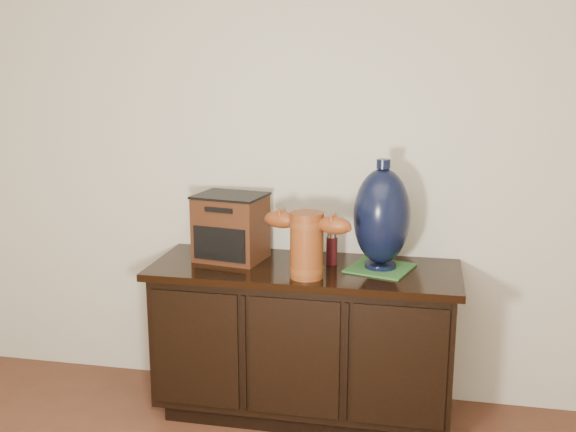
% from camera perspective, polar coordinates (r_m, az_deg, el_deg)
% --- Properties ---
extents(room, '(5.00, 5.00, 5.00)m').
position_cam_1_polar(room, '(1.03, -21.28, -10.96)').
color(room, '#4F2A1B').
rests_on(room, ground).
extents(sideboard, '(1.46, 0.56, 0.75)m').
position_cam_1_polar(sideboard, '(3.33, 1.37, -10.37)').
color(sideboard, black).
rests_on(sideboard, ground).
extents(terracotta_vessel, '(0.42, 0.19, 0.30)m').
position_cam_1_polar(terracotta_vessel, '(3.00, 1.60, -2.13)').
color(terracotta_vessel, brown).
rests_on(terracotta_vessel, sideboard).
extents(tv_radio, '(0.36, 0.31, 0.32)m').
position_cam_1_polar(tv_radio, '(3.29, -4.86, -0.95)').
color(tv_radio, '#3E1E0F').
rests_on(tv_radio, sideboard).
extents(green_mat, '(0.34, 0.34, 0.01)m').
position_cam_1_polar(green_mat, '(3.19, 7.81, -4.38)').
color(green_mat, '#30642D').
rests_on(green_mat, sideboard).
extents(lamp_base, '(0.33, 0.33, 0.51)m').
position_cam_1_polar(lamp_base, '(3.13, 7.94, -0.07)').
color(lamp_base, black).
rests_on(lamp_base, green_mat).
extents(spray_can, '(0.05, 0.05, 0.16)m').
position_cam_1_polar(spray_can, '(3.22, 3.73, -2.77)').
color(spray_can, '#530E12').
rests_on(spray_can, sideboard).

